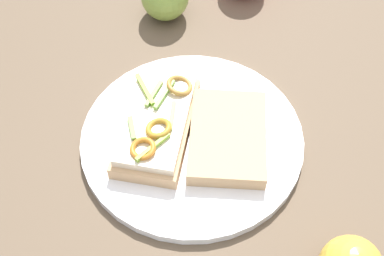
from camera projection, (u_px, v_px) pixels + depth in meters
The scene contains 4 objects.
ground_plane at pixel (192, 142), 0.75m from camera, with size 2.00×2.00×0.00m, color brown.
plate at pixel (192, 139), 0.75m from camera, with size 0.31×0.31×0.01m, color white.
sandwich at pixel (157, 124), 0.73m from camera, with size 0.18×0.19×0.05m.
bread_slice_side at pixel (228, 137), 0.73m from camera, with size 0.15×0.10×0.02m, color tan.
Camera 1 is at (0.32, -0.28, 0.62)m, focal length 49.62 mm.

